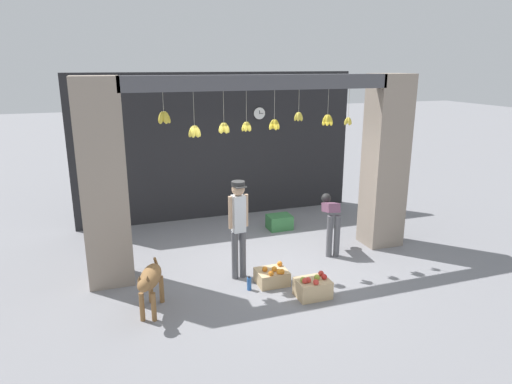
% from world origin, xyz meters
% --- Properties ---
extents(ground_plane, '(60.00, 60.00, 0.00)m').
position_xyz_m(ground_plane, '(0.00, 0.00, 0.00)').
color(ground_plane, gray).
extents(shop_back_wall, '(6.43, 0.12, 3.29)m').
position_xyz_m(shop_back_wall, '(0.00, 3.01, 1.64)').
color(shop_back_wall, '#232326').
rests_on(shop_back_wall, ground_plane).
extents(shop_pillar_left, '(0.70, 0.60, 3.29)m').
position_xyz_m(shop_pillar_left, '(-2.56, 0.30, 1.64)').
color(shop_pillar_left, gray).
rests_on(shop_pillar_left, ground_plane).
extents(shop_pillar_right, '(0.70, 0.60, 3.29)m').
position_xyz_m(shop_pillar_right, '(2.56, 0.30, 1.64)').
color(shop_pillar_right, gray).
rests_on(shop_pillar_right, ground_plane).
extents(storefront_awning, '(4.53, 0.27, 0.96)m').
position_xyz_m(storefront_awning, '(-0.02, 0.12, 3.10)').
color(storefront_awning, '#4C4C51').
extents(dog, '(0.49, 0.96, 0.74)m').
position_xyz_m(dog, '(-2.06, -0.93, 0.51)').
color(dog, olive).
rests_on(dog, ground_plane).
extents(shopkeeper, '(0.34, 0.28, 1.66)m').
position_xyz_m(shopkeeper, '(-0.55, -0.26, 0.98)').
color(shopkeeper, '#56565B').
rests_on(shopkeeper, ground_plane).
extents(worker_stooping, '(0.37, 0.79, 1.03)m').
position_xyz_m(worker_stooping, '(1.41, 0.21, 0.69)').
color(worker_stooping, '#56565B').
rests_on(worker_stooping, ground_plane).
extents(fruit_crate_oranges, '(0.50, 0.43, 0.31)m').
position_xyz_m(fruit_crate_oranges, '(-0.10, -0.66, 0.13)').
color(fruit_crate_oranges, tan).
rests_on(fruit_crate_oranges, ground_plane).
extents(fruit_crate_apples, '(0.51, 0.39, 0.36)m').
position_xyz_m(fruit_crate_apples, '(0.33, -1.26, 0.15)').
color(fruit_crate_apples, tan).
rests_on(fruit_crate_apples, ground_plane).
extents(produce_box_green, '(0.51, 0.40, 0.31)m').
position_xyz_m(produce_box_green, '(0.97, 1.69, 0.15)').
color(produce_box_green, '#387A42').
rests_on(produce_box_green, ground_plane).
extents(water_bottle, '(0.07, 0.07, 0.23)m').
position_xyz_m(water_bottle, '(-0.52, -0.74, 0.11)').
color(water_bottle, '#2D60AD').
rests_on(water_bottle, ground_plane).
extents(wall_clock, '(0.28, 0.03, 0.28)m').
position_xyz_m(wall_clock, '(0.94, 2.94, 2.37)').
color(wall_clock, black).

